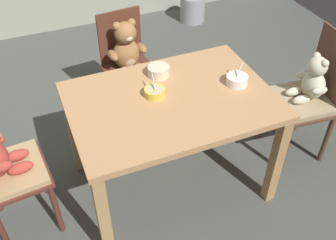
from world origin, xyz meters
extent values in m
cube|color=#4A4D47|center=(0.00, 0.00, -0.02)|extent=(5.20, 5.20, 0.04)
cube|color=tan|center=(0.00, 0.00, 0.71)|extent=(1.19, 0.84, 0.04)
cube|color=tan|center=(-0.55, -0.37, 0.35)|extent=(0.06, 0.06, 0.69)
cube|color=#AC7D4D|center=(0.55, -0.37, 0.35)|extent=(0.06, 0.06, 0.69)
cube|color=#AE8352|center=(-0.55, 0.37, 0.35)|extent=(0.06, 0.06, 0.69)
cube|color=tan|center=(0.55, 0.37, 0.35)|extent=(0.06, 0.06, 0.69)
cube|color=#582D1F|center=(-0.01, 0.77, 0.44)|extent=(0.40, 0.40, 0.02)
cube|color=#582D1F|center=(-0.03, 0.95, 0.66)|extent=(0.34, 0.05, 0.42)
cylinder|color=#582D1F|center=(-0.15, 0.61, 0.21)|extent=(0.04, 0.04, 0.42)
cylinder|color=#582D1F|center=(0.16, 0.63, 0.21)|extent=(0.04, 0.04, 0.42)
cylinder|color=#582D1F|center=(-0.18, 0.91, 0.21)|extent=(0.04, 0.04, 0.42)
cylinder|color=#582D1F|center=(0.13, 0.94, 0.21)|extent=(0.04, 0.04, 0.42)
ellipsoid|color=#9A693D|center=(-0.02, 0.84, 0.56)|extent=(0.22, 0.19, 0.24)
ellipsoid|color=#D6B389|center=(-0.01, 0.78, 0.55)|extent=(0.12, 0.07, 0.14)
sphere|color=#9A693D|center=(-0.01, 0.83, 0.74)|extent=(0.16, 0.16, 0.16)
ellipsoid|color=#D6B389|center=(-0.01, 0.77, 0.73)|extent=(0.07, 0.06, 0.05)
sphere|color=#9A693D|center=(-0.07, 0.83, 0.81)|extent=(0.06, 0.06, 0.06)
sphere|color=#9A693D|center=(0.04, 0.84, 0.81)|extent=(0.06, 0.06, 0.06)
ellipsoid|color=#9A693D|center=(-0.13, 0.80, 0.59)|extent=(0.08, 0.14, 0.07)
ellipsoid|color=#9A693D|center=(0.10, 0.82, 0.59)|extent=(0.08, 0.14, 0.07)
ellipsoid|color=#9A693D|center=(-0.06, 0.71, 0.48)|extent=(0.09, 0.16, 0.07)
ellipsoid|color=#9A693D|center=(0.05, 0.72, 0.48)|extent=(0.09, 0.16, 0.07)
cube|color=#513428|center=(0.95, -0.04, 0.44)|extent=(0.42, 0.45, 0.02)
cube|color=#513428|center=(1.13, -0.06, 0.69)|extent=(0.05, 0.38, 0.49)
cylinder|color=#513428|center=(0.80, 0.15, 0.21)|extent=(0.04, 0.04, 0.42)
cylinder|color=#513428|center=(0.77, -0.20, 0.21)|extent=(0.04, 0.04, 0.42)
cylinder|color=#513428|center=(1.13, 0.12, 0.21)|extent=(0.04, 0.04, 0.42)
cylinder|color=#513428|center=(1.09, -0.23, 0.21)|extent=(0.04, 0.04, 0.42)
cube|color=tan|center=(0.95, -0.04, 0.46)|extent=(0.39, 0.41, 0.04)
ellipsoid|color=beige|center=(1.02, -0.05, 0.58)|extent=(0.16, 0.18, 0.20)
ellipsoid|color=beige|center=(0.97, -0.04, 0.57)|extent=(0.06, 0.10, 0.12)
sphere|color=beige|center=(1.01, -0.04, 0.73)|extent=(0.13, 0.13, 0.13)
ellipsoid|color=beige|center=(0.96, -0.04, 0.72)|extent=(0.05, 0.06, 0.04)
sphere|color=beige|center=(1.02, 0.00, 0.78)|extent=(0.05, 0.05, 0.05)
sphere|color=beige|center=(1.01, -0.09, 0.78)|extent=(0.05, 0.05, 0.05)
ellipsoid|color=beige|center=(1.00, 0.05, 0.60)|extent=(0.12, 0.07, 0.05)
ellipsoid|color=beige|center=(0.99, -0.14, 0.60)|extent=(0.12, 0.07, 0.05)
ellipsoid|color=beige|center=(0.92, 0.01, 0.51)|extent=(0.13, 0.07, 0.06)
ellipsoid|color=beige|center=(0.91, -0.08, 0.51)|extent=(0.13, 0.07, 0.06)
cube|color=#562921|center=(-0.95, 0.05, 0.44)|extent=(0.41, 0.43, 0.02)
cylinder|color=#562921|center=(-0.78, -0.10, 0.21)|extent=(0.04, 0.04, 0.42)
cylinder|color=#562921|center=(-0.81, 0.23, 0.21)|extent=(0.04, 0.04, 0.42)
cylinder|color=#562921|center=(-1.09, -0.13, 0.21)|extent=(0.04, 0.04, 0.42)
cube|color=tan|center=(-0.95, 0.05, 0.46)|extent=(0.38, 0.40, 0.04)
ellipsoid|color=#CBB792|center=(-0.96, 0.05, 0.58)|extent=(0.07, 0.11, 0.13)
ellipsoid|color=#B33F33|center=(-0.98, -0.06, 0.62)|extent=(0.13, 0.07, 0.06)
ellipsoid|color=#B33F33|center=(-0.90, 0.00, 0.51)|extent=(0.15, 0.08, 0.07)
ellipsoid|color=#B33F33|center=(-0.91, 0.11, 0.51)|extent=(0.15, 0.08, 0.07)
cylinder|color=white|center=(0.42, -0.02, 0.76)|extent=(0.13, 0.13, 0.06)
cylinder|color=white|center=(0.42, -0.02, 0.74)|extent=(0.07, 0.07, 0.01)
cylinder|color=beige|center=(0.42, -0.02, 0.78)|extent=(0.11, 0.11, 0.01)
cylinder|color=#BCBCC1|center=(0.44, 0.00, 0.82)|extent=(0.07, 0.07, 0.07)
ellipsoid|color=#BCBCC1|center=(0.41, -0.02, 0.78)|extent=(0.04, 0.04, 0.01)
cylinder|color=gold|center=(-0.08, 0.06, 0.75)|extent=(0.12, 0.12, 0.05)
cylinder|color=gold|center=(-0.08, 0.06, 0.74)|extent=(0.07, 0.07, 0.01)
cylinder|color=#C3B486|center=(-0.08, 0.06, 0.77)|extent=(0.10, 0.10, 0.01)
cylinder|color=#BCBCC1|center=(-0.07, 0.09, 0.81)|extent=(0.02, 0.09, 0.06)
ellipsoid|color=#BCBCC1|center=(-0.08, 0.05, 0.77)|extent=(0.03, 0.04, 0.01)
cylinder|color=beige|center=(0.02, 0.25, 0.76)|extent=(0.14, 0.14, 0.06)
cylinder|color=beige|center=(0.02, 0.25, 0.74)|extent=(0.07, 0.07, 0.01)
cylinder|color=#C7B398|center=(0.02, 0.25, 0.79)|extent=(0.11, 0.11, 0.01)
cylinder|color=#93969B|center=(1.17, 2.15, 0.15)|extent=(0.28, 0.28, 0.29)
camera|label=1|loc=(-0.70, -1.66, 2.13)|focal=42.01mm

